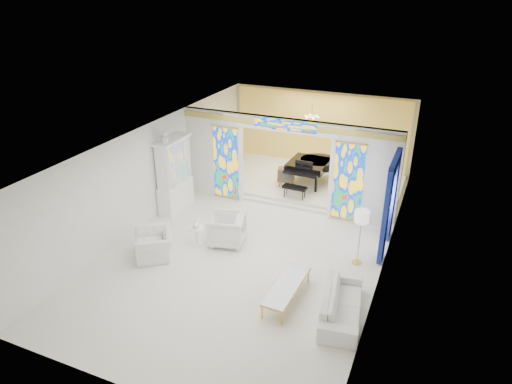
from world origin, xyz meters
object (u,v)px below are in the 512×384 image
at_px(armchair_right, 227,229).
at_px(coffee_table, 287,286).
at_px(armchair_left, 154,244).
at_px(sofa, 342,304).
at_px(grand_piano, 313,165).
at_px(china_cabinet, 174,175).
at_px(tv_console, 286,175).

distance_m(armchair_right, coffee_table, 2.94).
relative_size(armchair_right, coffee_table, 0.52).
xyz_separation_m(armchair_left, coffee_table, (3.89, -0.37, 0.02)).
bearing_deg(sofa, grand_piano, 13.64).
bearing_deg(china_cabinet, armchair_left, -69.93).
xyz_separation_m(china_cabinet, tv_console, (2.82, 2.66, -0.56)).
xyz_separation_m(sofa, coffee_table, (-1.29, 0.05, 0.07)).
height_order(armchair_right, coffee_table, armchair_right).
xyz_separation_m(armchair_left, tv_console, (1.84, 5.34, 0.25)).
bearing_deg(armchair_right, armchair_left, -61.85).
bearing_deg(tv_console, armchair_left, -121.55).
relative_size(sofa, grand_piano, 0.84).
bearing_deg(armchair_left, armchair_right, 94.93).
distance_m(sofa, grand_piano, 6.96).
distance_m(china_cabinet, coffee_table, 5.80).
relative_size(armchair_right, sofa, 0.46).
bearing_deg(coffee_table, china_cabinet, 147.99).
height_order(china_cabinet, armchair_left, china_cabinet).
height_order(sofa, grand_piano, grand_piano).
height_order(armchair_left, armchair_right, armchair_right).
height_order(china_cabinet, sofa, china_cabinet).
bearing_deg(sofa, armchair_right, 56.00).
bearing_deg(tv_console, armchair_right, -107.32).
height_order(coffee_table, grand_piano, grand_piano).
distance_m(armchair_right, sofa, 4.08).
xyz_separation_m(armchair_right, tv_console, (0.33, 3.99, 0.17)).
xyz_separation_m(sofa, tv_console, (-3.35, 5.75, 0.30)).
height_order(armchair_right, sofa, armchair_right).
height_order(armchair_right, tv_console, armchair_right).
bearing_deg(sofa, tv_console, 21.75).
relative_size(coffee_table, grand_piano, 0.74).
distance_m(coffee_table, grand_piano, 6.53).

